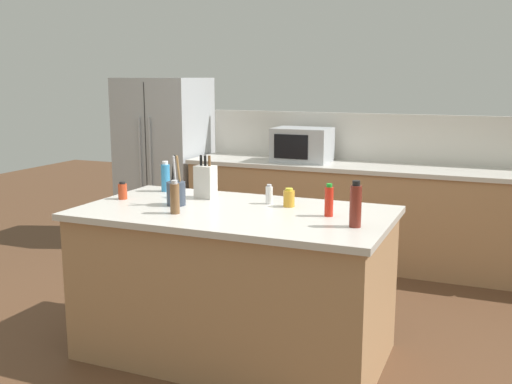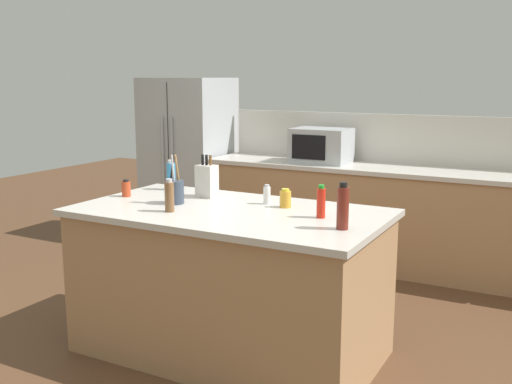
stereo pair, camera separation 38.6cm
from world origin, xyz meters
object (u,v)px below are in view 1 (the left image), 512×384
at_px(dish_soap_bottle, 166,177).
at_px(pepper_grinder, 175,198).
at_px(utensil_crock, 176,192).
at_px(salt_shaker, 269,195).
at_px(microwave, 302,145).
at_px(spice_jar_paprika, 123,191).
at_px(vinegar_bottle, 356,205).
at_px(knife_block, 205,181).
at_px(hot_sauce_bottle, 329,201).
at_px(honey_jar, 289,198).
at_px(refrigerator, 165,160).

bearing_deg(dish_soap_bottle, pepper_grinder, -54.58).
xyz_separation_m(utensil_crock, salt_shaker, (0.53, 0.27, -0.02)).
bearing_deg(utensil_crock, microwave, 87.21).
bearing_deg(utensil_crock, spice_jar_paprika, 175.96).
xyz_separation_m(microwave, vinegar_bottle, (1.08, -2.33, -0.04)).
height_order(microwave, knife_block, microwave).
height_order(hot_sauce_bottle, dish_soap_bottle, dish_soap_bottle).
relative_size(dish_soap_bottle, pepper_grinder, 1.08).
bearing_deg(honey_jar, knife_block, 175.92).
distance_m(vinegar_bottle, honey_jar, 0.62).
bearing_deg(pepper_grinder, honey_jar, 38.18).
bearing_deg(pepper_grinder, knife_block, 95.49).
relative_size(utensil_crock, spice_jar_paprika, 2.71).
bearing_deg(pepper_grinder, vinegar_bottle, 5.00).
relative_size(hot_sauce_bottle, honey_jar, 1.64).
height_order(utensil_crock, honey_jar, utensil_crock).
bearing_deg(honey_jar, dish_soap_bottle, 171.41).
bearing_deg(refrigerator, salt_shaker, -45.10).
xyz_separation_m(utensil_crock, honey_jar, (0.68, 0.23, -0.03)).
xyz_separation_m(honey_jar, salt_shaker, (-0.15, 0.03, 0.00)).
bearing_deg(dish_soap_bottle, vinegar_bottle, -18.49).
distance_m(refrigerator, dish_soap_bottle, 2.21).
bearing_deg(vinegar_bottle, spice_jar_paprika, 174.79).
relative_size(hot_sauce_bottle, dish_soap_bottle, 0.89).
height_order(refrigerator, salt_shaker, refrigerator).
height_order(utensil_crock, salt_shaker, utensil_crock).
relative_size(refrigerator, salt_shaker, 13.64).
relative_size(utensil_crock, dish_soap_bottle, 1.47).
height_order(vinegar_bottle, honey_jar, vinegar_bottle).
relative_size(salt_shaker, dish_soap_bottle, 0.59).
distance_m(hot_sauce_bottle, dish_soap_bottle, 1.33).
bearing_deg(knife_block, salt_shaker, 2.59).
relative_size(knife_block, utensil_crock, 0.91).
height_order(vinegar_bottle, pepper_grinder, vinegar_bottle).
relative_size(honey_jar, spice_jar_paprika, 1.00).
bearing_deg(honey_jar, utensil_crock, -161.03).
height_order(knife_block, spice_jar_paprika, knife_block).
height_order(microwave, hot_sauce_bottle, microwave).
relative_size(refrigerator, pepper_grinder, 8.59).
relative_size(refrigerator, knife_block, 5.99).
bearing_deg(salt_shaker, vinegar_bottle, -30.41).
xyz_separation_m(microwave, honey_jar, (0.57, -1.98, -0.11)).
bearing_deg(knife_block, dish_soap_bottle, 168.15).
bearing_deg(honey_jar, pepper_grinder, -141.82).
xyz_separation_m(knife_block, utensil_crock, (-0.07, -0.28, -0.03)).
xyz_separation_m(salt_shaker, spice_jar_paprika, (-0.96, -0.24, -0.00)).
xyz_separation_m(refrigerator, pepper_grinder, (1.57, -2.48, 0.17)).
bearing_deg(dish_soap_bottle, utensil_crock, -51.16).
bearing_deg(honey_jar, microwave, 106.08).
height_order(knife_block, vinegar_bottle, knife_block).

